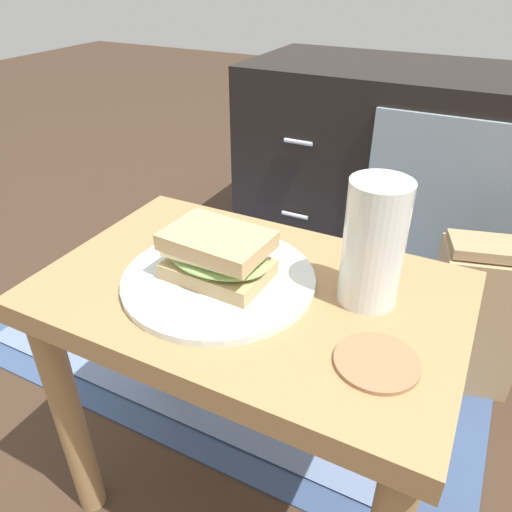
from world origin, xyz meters
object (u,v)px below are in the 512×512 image
object	(u,v)px
plate	(219,279)
paper_bag	(475,316)
tv_cabinet	(409,171)
beer_glass	(373,247)
coaster	(377,362)
sandwich_front	(218,255)

from	to	relation	value
plate	paper_bag	world-z (taller)	plate
tv_cabinet	paper_bag	distance (m)	0.55
beer_glass	coaster	xyz separation A→B (m)	(0.04, -0.11, -0.07)
plate	coaster	xyz separation A→B (m)	(0.23, -0.06, -0.00)
sandwich_front	paper_bag	size ratio (longest dim) A/B	0.41
tv_cabinet	paper_bag	bearing A→B (deg)	-61.18
plate	sandwich_front	xyz separation A→B (m)	(0.00, 0.00, 0.04)
tv_cabinet	coaster	size ratio (longest dim) A/B	10.23
plate	sandwich_front	distance (m)	0.04
paper_bag	beer_glass	bearing A→B (deg)	-109.22
coaster	tv_cabinet	bearing A→B (deg)	98.69
tv_cabinet	beer_glass	distance (m)	0.94
tv_cabinet	paper_bag	world-z (taller)	tv_cabinet
plate	beer_glass	xyz separation A→B (m)	(0.19, 0.05, 0.07)
beer_glass	paper_bag	distance (m)	0.58
plate	paper_bag	bearing A→B (deg)	55.17
tv_cabinet	paper_bag	size ratio (longest dim) A/B	2.65
tv_cabinet	coaster	world-z (taller)	tv_cabinet
tv_cabinet	plate	world-z (taller)	tv_cabinet
beer_glass	paper_bag	xyz separation A→B (m)	(0.15, 0.43, -0.36)
plate	paper_bag	size ratio (longest dim) A/B	0.72
plate	beer_glass	size ratio (longest dim) A/B	1.60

